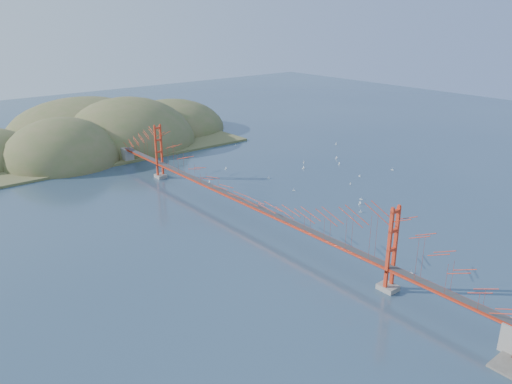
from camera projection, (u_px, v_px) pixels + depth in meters
ground at (246, 219)px, 86.66m from camera, size 320.00×320.00×0.00m
bridge at (245, 181)px, 84.40m from camera, size 2.20×94.40×12.00m
far_headlands at (99, 142)px, 137.89m from camera, size 84.00×58.00×25.00m
sailboat_11 at (392, 169)px, 113.54m from camera, size 0.64×0.64×0.70m
sailboat_7 at (304, 168)px, 114.52m from camera, size 0.65×0.58×0.74m
sailboat_0 at (361, 199)px, 95.79m from camera, size 0.62×0.62×0.69m
sailboat_15 at (235, 145)px, 133.93m from camera, size 0.51×0.53×0.60m
sailboat_8 at (336, 158)px, 122.25m from camera, size 0.64×0.56×0.73m
sailboat_6 at (361, 212)px, 89.70m from camera, size 0.58×0.58×0.60m
sailboat_1 at (269, 178)px, 107.84m from camera, size 0.56×0.60×0.67m
sailboat_10 at (411, 273)px, 68.75m from camera, size 0.59×0.60×0.67m
sailboat_17 at (339, 164)px, 117.72m from camera, size 0.56×0.47×0.64m
sailboat_3 at (226, 168)px, 114.32m from camera, size 0.53×0.43×0.62m
sailboat_4 at (304, 163)px, 118.74m from camera, size 0.70×0.70×0.74m
sailboat_2 at (360, 204)px, 93.42m from camera, size 0.63×0.52×0.73m
sailboat_5 at (360, 176)px, 109.20m from camera, size 0.51×0.53×0.59m
sailboat_16 at (294, 190)px, 100.47m from camera, size 0.60×0.60×0.62m
sailboat_12 at (209, 182)px, 105.22m from camera, size 0.54×0.46×0.62m
sailboat_9 at (336, 144)px, 135.65m from camera, size 0.57×0.63×0.72m
sailboat_14 at (350, 184)px, 104.18m from camera, size 0.57×0.57×0.59m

